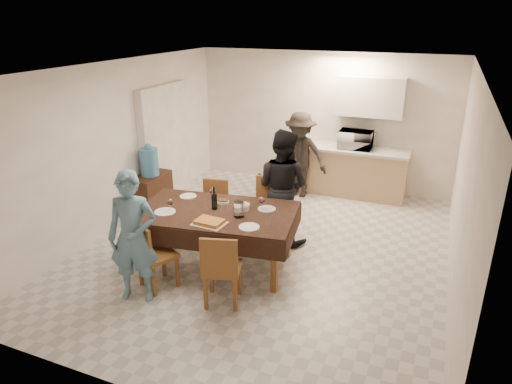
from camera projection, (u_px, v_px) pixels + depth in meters
floor at (266, 249)px, 6.74m from camera, size 5.00×6.00×0.02m
ceiling at (268, 68)px, 5.79m from camera, size 5.00×6.00×0.02m
wall_back at (322, 121)px, 8.84m from camera, size 5.00×0.02×2.60m
wall_front at (133, 272)px, 3.68m from camera, size 5.00×0.02×2.60m
wall_left at (118, 146)px, 7.14m from camera, size 0.02×6.00×2.60m
wall_right at (464, 190)px, 5.38m from camera, size 0.02×6.00×2.60m
stub_partition at (166, 143)px, 8.24m from camera, size 0.15×1.40×2.10m
kitchen_base_cabinet at (346, 172)px, 8.67m from camera, size 2.20×0.60×0.86m
kitchen_worktop at (348, 149)px, 8.51m from camera, size 2.24×0.64×0.05m
upper_cabinet at (370, 97)px, 8.17m from camera, size 1.20×0.34×0.70m
dining_table at (216, 214)px, 6.03m from camera, size 2.23×1.50×0.81m
chair_near_left at (153, 250)px, 5.55m from camera, size 0.55×0.57×0.49m
chair_near_right at (219, 263)px, 5.23m from camera, size 0.53×0.54×0.51m
chair_far_left at (210, 206)px, 6.85m from camera, size 0.47×0.47×0.47m
chair_far_right at (266, 210)px, 6.49m from camera, size 0.52×0.52×0.56m
console at (152, 194)px, 7.82m from camera, size 0.38×0.76×0.70m
water_jug at (149, 162)px, 7.60m from camera, size 0.31×0.31×0.46m
wine_bottle at (214, 198)px, 6.02m from camera, size 0.08×0.08×0.31m
water_pitcher at (239, 209)px, 5.82m from camera, size 0.13×0.13×0.20m
savoury_tart at (209, 222)px, 5.65m from camera, size 0.42×0.33×0.05m
salad_bowl at (242, 207)px, 6.06m from camera, size 0.19×0.19×0.08m
mushroom_dish at (222, 202)px, 6.27m from camera, size 0.18×0.18×0.03m
wine_glass_a at (170, 205)px, 5.97m from camera, size 0.08×0.08×0.19m
wine_glass_b at (262, 203)px, 6.01m from camera, size 0.09×0.09×0.20m
wine_glass_c at (213, 194)px, 6.31m from camera, size 0.09×0.09×0.20m
plate_near_left at (165, 212)px, 5.97m from camera, size 0.28×0.28×0.02m
plate_near_right at (249, 227)px, 5.55m from camera, size 0.26×0.26×0.01m
plate_far_left at (188, 196)px, 6.49m from camera, size 0.24×0.24×0.01m
plate_far_right at (267, 209)px, 6.07m from camera, size 0.24×0.24×0.01m
microwave at (356, 140)px, 8.39m from camera, size 0.60×0.40×0.33m
person_near at (133, 237)px, 5.31m from camera, size 0.69×0.56×1.62m
person_far at (282, 187)px, 6.71m from camera, size 0.94×0.79×1.73m
person_kitchen at (300, 155)px, 8.44m from camera, size 1.03×0.59×1.60m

